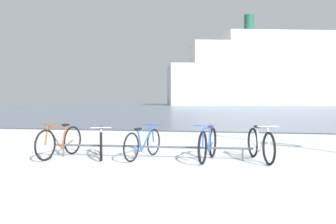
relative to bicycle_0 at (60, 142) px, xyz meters
name	(u,v)px	position (x,y,z in m)	size (l,w,h in m)	color
ground	(229,108)	(3.09, 51.14, -0.42)	(80.00, 132.00, 0.08)	silver
bike_rack	(150,147)	(2.16, 0.22, -0.11)	(4.74, 0.24, 0.31)	#4C5156
bicycle_0	(60,142)	(0.00, 0.00, 0.00)	(0.47, 1.72, 0.83)	black
bicycle_1	(101,143)	(0.96, 0.20, -0.04)	(0.70, 1.56, 0.76)	black
bicycle_2	(143,143)	(2.00, 0.23, -0.02)	(0.58, 1.67, 0.78)	black
bicycle_3	(208,144)	(3.51, 0.19, 0.00)	(0.46, 1.73, 0.83)	black
bicycle_4	(260,144)	(4.68, 0.37, 0.00)	(0.60, 1.70, 0.83)	black
ferry_ship	(280,75)	(13.81, 74.26, 6.19)	(51.31, 23.98, 19.58)	silver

